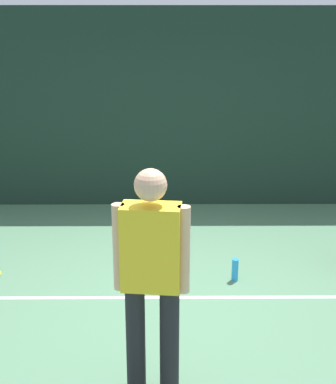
{
  "coord_description": "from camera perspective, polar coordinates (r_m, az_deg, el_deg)",
  "views": [
    {
      "loc": [
        -0.03,
        -4.59,
        2.58
      ],
      "look_at": [
        0.0,
        0.4,
        1.0
      ],
      "focal_mm": 49.12,
      "sensor_mm": 36.0,
      "label": 1
    }
  ],
  "objects": [
    {
      "name": "court_line",
      "position": [
        5.33,
        0.02,
        -11.38
      ],
      "size": [
        9.0,
        0.05,
        0.0
      ],
      "primitive_type": "cube",
      "color": "white",
      "rests_on": "ground"
    },
    {
      "name": "back_fence",
      "position": [
        7.68,
        -0.12,
        8.92
      ],
      "size": [
        10.0,
        0.1,
        2.86
      ],
      "primitive_type": "cube",
      "color": "#192D23",
      "rests_on": "ground"
    },
    {
      "name": "tennis_player",
      "position": [
        3.65,
        -1.81,
        -8.65
      ],
      "size": [
        0.53,
        0.26,
        1.7
      ],
      "rotation": [
        0.0,
        0.0,
        3.03
      ],
      "color": "black",
      "rests_on": "ground"
    },
    {
      "name": "water_bottle",
      "position": [
        5.65,
        7.29,
        -8.39
      ],
      "size": [
        0.07,
        0.07,
        0.24
      ],
      "primitive_type": "cylinder",
      "color": "#268CD8",
      "rests_on": "ground"
    },
    {
      "name": "ground_plane",
      "position": [
        5.27,
        0.03,
        -11.77
      ],
      "size": [
        12.0,
        12.0,
        0.0
      ],
      "primitive_type": "plane",
      "color": "#4C7556"
    }
  ]
}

